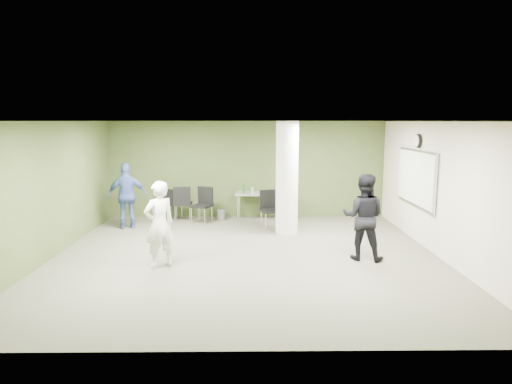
{
  "coord_description": "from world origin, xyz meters",
  "views": [
    {
      "loc": [
        0.09,
        -9.24,
        2.81
      ],
      "look_at": [
        0.22,
        1.0,
        1.2
      ],
      "focal_mm": 32.0,
      "sensor_mm": 36.0,
      "label": 1
    }
  ],
  "objects_px": {
    "man_black": "(363,217)",
    "man_blue": "(127,196)",
    "chair_back_left": "(171,202)",
    "woman_white": "(159,225)",
    "folding_table": "(264,194)"
  },
  "relations": [
    {
      "from": "man_black",
      "to": "folding_table",
      "type": "bearing_deg",
      "value": -44.67
    },
    {
      "from": "chair_back_left",
      "to": "woman_white",
      "type": "height_order",
      "value": "woman_white"
    },
    {
      "from": "man_black",
      "to": "chair_back_left",
      "type": "bearing_deg",
      "value": -21.42
    },
    {
      "from": "chair_back_left",
      "to": "woman_white",
      "type": "distance_m",
      "value": 4.32
    },
    {
      "from": "folding_table",
      "to": "man_blue",
      "type": "bearing_deg",
      "value": -162.5
    },
    {
      "from": "man_black",
      "to": "man_blue",
      "type": "bearing_deg",
      "value": -8.45
    },
    {
      "from": "woman_white",
      "to": "man_black",
      "type": "relative_size",
      "value": 0.95
    },
    {
      "from": "chair_back_left",
      "to": "woman_white",
      "type": "xyz_separation_m",
      "value": [
        0.52,
        -4.27,
        0.31
      ]
    },
    {
      "from": "folding_table",
      "to": "man_blue",
      "type": "xyz_separation_m",
      "value": [
        -3.62,
        -0.95,
        0.13
      ]
    },
    {
      "from": "folding_table",
      "to": "man_blue",
      "type": "distance_m",
      "value": 3.74
    },
    {
      "from": "man_blue",
      "to": "folding_table",
      "type": "bearing_deg",
      "value": 179.73
    },
    {
      "from": "folding_table",
      "to": "chair_back_left",
      "type": "relative_size",
      "value": 1.86
    },
    {
      "from": "man_blue",
      "to": "chair_back_left",
      "type": "bearing_deg",
      "value": -149.05
    },
    {
      "from": "man_black",
      "to": "man_blue",
      "type": "distance_m",
      "value": 6.19
    },
    {
      "from": "man_black",
      "to": "woman_white",
      "type": "bearing_deg",
      "value": 25.09
    }
  ]
}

